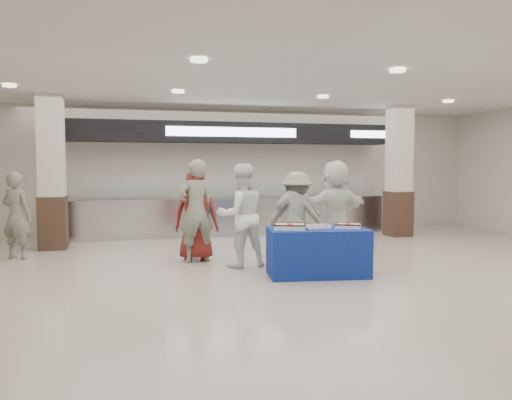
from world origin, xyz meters
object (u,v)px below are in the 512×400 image
object	(u,v)px
sheet_cake_right	(348,225)
cupcake_tray	(317,227)
chef_short	(296,218)
soldier_bg	(16,215)
chef_tall	(241,216)
civilian_maroon	(196,216)
soldier_b	(296,218)
soldier_a	(196,211)
civilian_white	(335,208)
display_table	(318,252)
sheet_cake_left	(290,226)

from	to	relation	value
sheet_cake_right	cupcake_tray	world-z (taller)	sheet_cake_right
chef_short	soldier_bg	world-z (taller)	soldier_bg
chef_tall	cupcake_tray	bearing A→B (deg)	127.87
civilian_maroon	soldier_b	size ratio (longest dim) A/B	1.01
sheet_cake_right	soldier_a	size ratio (longest dim) A/B	0.26
cupcake_tray	chef_tall	size ratio (longest dim) A/B	0.24
soldier_b	sheet_cake_right	bearing A→B (deg)	139.01
chef_tall	civilian_white	xyz separation A→B (m)	(1.98, 0.58, 0.04)
soldier_b	soldier_bg	world-z (taller)	same
civilian_maroon	civilian_white	bearing A→B (deg)	-168.33
display_table	sheet_cake_right	xyz separation A→B (m)	(0.50, -0.04, 0.42)
display_table	soldier_a	size ratio (longest dim) A/B	0.84
soldier_b	civilian_white	size ratio (longest dim) A/B	0.88
cupcake_tray	chef_short	distance (m)	1.00
display_table	chef_short	size ratio (longest dim) A/B	0.95
sheet_cake_left	chef_short	world-z (taller)	chef_short
soldier_a	soldier_bg	distance (m)	3.39
soldier_a	chef_tall	size ratio (longest dim) A/B	1.05
civilian_maroon	sheet_cake_right	bearing A→B (deg)	156.45
civilian_maroon	chef_tall	bearing A→B (deg)	146.96
sheet_cake_left	civilian_white	bearing A→B (deg)	47.04
soldier_b	soldier_bg	size ratio (longest dim) A/B	1.00
sheet_cake_right	civilian_white	world-z (taller)	civilian_white
cupcake_tray	civilian_white	distance (m)	1.85
chef_tall	soldier_a	bearing A→B (deg)	-49.89
sheet_cake_right	chef_tall	bearing A→B (deg)	146.26
soldier_a	chef_short	world-z (taller)	soldier_a
display_table	chef_short	world-z (taller)	chef_short
cupcake_tray	soldier_bg	world-z (taller)	soldier_bg
soldier_a	display_table	bearing A→B (deg)	123.79
cupcake_tray	soldier_a	bearing A→B (deg)	136.64
chef_short	civilian_white	world-z (taller)	civilian_white
civilian_white	soldier_bg	bearing A→B (deg)	-27.51
display_table	soldier_bg	world-z (taller)	soldier_bg
display_table	chef_short	distance (m)	1.09
civilian_maroon	soldier_bg	distance (m)	3.37
soldier_b	soldier_a	bearing A→B (deg)	6.22
soldier_a	soldier_bg	bearing A→B (deg)	-32.33
sheet_cake_left	chef_tall	xyz separation A→B (m)	(-0.57, 0.93, 0.09)
civilian_white	display_table	bearing A→B (deg)	42.03
sheet_cake_left	chef_short	xyz separation A→B (m)	(0.42, 0.95, 0.01)
soldier_bg	sheet_cake_right	bearing A→B (deg)	-178.13
soldier_bg	civilian_maroon	bearing A→B (deg)	-168.01
display_table	sheet_cake_right	world-z (taller)	sheet_cake_right
chef_tall	civilian_white	world-z (taller)	civilian_white
civilian_maroon	soldier_a	xyz separation A→B (m)	(-0.02, -0.14, 0.10)
sheet_cake_left	chef_short	distance (m)	1.04
civilian_maroon	soldier_b	bearing A→B (deg)	173.16
chef_tall	sheet_cake_right	bearing A→B (deg)	138.38
civilian_maroon	chef_tall	xyz separation A→B (m)	(0.67, -0.76, 0.06)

